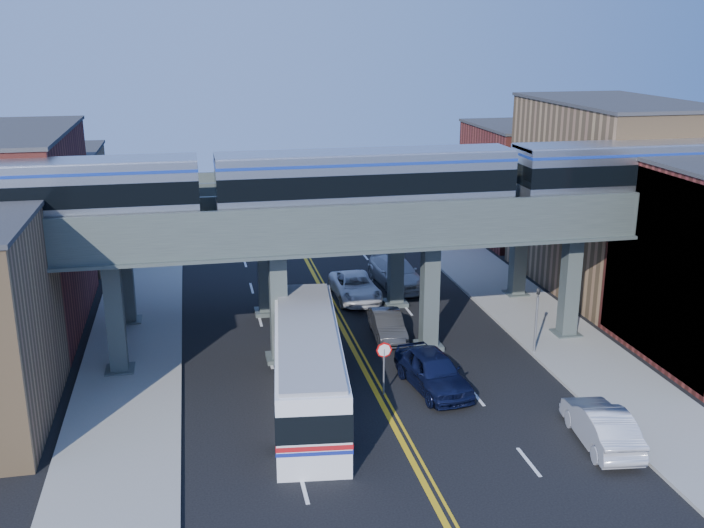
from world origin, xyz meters
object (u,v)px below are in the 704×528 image
Objects in this scene: car_lane_a at (433,371)px; car_lane_d at (396,272)px; transit_train at (366,181)px; car_lane_b at (388,325)px; car_lane_c at (355,287)px; stop_sign at (384,360)px; traffic_signal at (537,313)px; car_parked_curb at (601,425)px; transit_bus at (308,367)px.

car_lane_a reaches higher than car_lane_d.
transit_train is at bearing 106.64° from car_lane_a.
car_lane_b is 6.82m from car_lane_c.
transit_train is at bearing -99.28° from car_lane_c.
stop_sign is 9.41m from traffic_signal.
car_lane_b is at bearing 47.54° from transit_train.
transit_bus is at bearing -22.03° from car_parked_curb.
transit_train is 9.86m from car_lane_a.
car_lane_c is (-7.40, 10.65, -1.52)m from traffic_signal.
car_lane_b is (1.91, 6.84, -1.03)m from stop_sign.
car_lane_a is at bearing -43.84° from car_parked_curb.
stop_sign is 0.52× the size of car_parked_curb.
stop_sign is 2.58m from car_lane_a.
transit_train is 9.02× the size of car_parked_curb.
transit_train is 15.86m from car_parked_curb.
car_lane_b is 14.27m from car_parked_curb.
traffic_signal is 13.46m from car_lane_d.
car_lane_b is (-6.99, 3.84, -1.57)m from traffic_signal.
transit_train reaches higher than car_lane_d.
traffic_signal reaches higher than car_parked_curb.
stop_sign is at bearing -32.34° from car_parked_curb.
stop_sign is 0.43× the size of car_lane_d.
car_lane_c is at bearing 86.08° from car_lane_a.
transit_bus is 2.19× the size of car_lane_d.
transit_bus is at bearing -166.25° from traffic_signal.
transit_bus is 3.06× the size of car_lane_b.
traffic_signal is (8.90, 3.00, 0.54)m from stop_sign.
traffic_signal reaches higher than stop_sign.
car_parked_curb is (-1.22, -9.21, -1.46)m from traffic_signal.
traffic_signal is at bearing -56.06° from car_lane_c.
stop_sign is at bearing -82.87° from transit_bus.
car_lane_d is at bearing 76.11° from car_lane_b.
car_lane_d is (-4.20, 12.71, -1.40)m from traffic_signal.
car_lane_b is at bearing 74.43° from stop_sign.
car_lane_d is at bearing 73.35° from stop_sign.
car_lane_a is at bearing -81.92° from transit_bus.
transit_bus reaches higher than car_lane_c.
transit_train is 11.17× the size of traffic_signal.
transit_bus is 12.87m from car_parked_curb.
traffic_signal is 0.81× the size of car_parked_curb.
car_lane_c is (-0.41, 6.81, 0.05)m from car_lane_b.
car_lane_c is (1.28, 8.65, -8.43)m from transit_train.
transit_train reaches higher than car_lane_c.
car_lane_a is at bearing -103.46° from car_lane_d.
traffic_signal is 12.86m from transit_bus.
stop_sign reaches higher than car_parked_curb.
car_lane_c is (-0.94, 13.51, -0.15)m from car_lane_a.
car_lane_c is at bearing -66.08° from car_parked_curb.
traffic_signal is 0.73× the size of car_lane_c.
transit_train is 17.42× the size of stop_sign.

